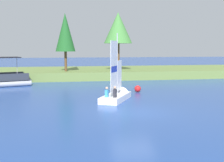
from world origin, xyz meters
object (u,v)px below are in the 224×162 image
at_px(shoreline_tree_centre, 65,32).
at_px(pontoon_boat, 0,79).
at_px(shoreline_tree_midright, 118,28).
at_px(sailboat, 118,94).
at_px(channel_buoy, 138,89).

xyz_separation_m(shoreline_tree_centre, pontoon_boat, (-6.70, -5.26, -4.93)).
bearing_deg(shoreline_tree_midright, sailboat, -101.38).
distance_m(shoreline_tree_centre, shoreline_tree_midright, 6.46).
xyz_separation_m(shoreline_tree_centre, channel_buoy, (5.81, -11.60, -5.34)).
xyz_separation_m(shoreline_tree_midright, pontoon_boat, (-13.13, -5.38, -5.52)).
bearing_deg(shoreline_tree_centre, sailboat, -77.19).
xyz_separation_m(sailboat, pontoon_boat, (-10.09, 9.68, 0.32)).
xyz_separation_m(shoreline_tree_midright, sailboat, (-3.03, -15.06, -5.84)).
distance_m(pontoon_boat, channel_buoy, 14.03).
xyz_separation_m(sailboat, channel_buoy, (2.42, 3.34, -0.09)).
bearing_deg(shoreline_tree_centre, shoreline_tree_midright, 1.16).
height_order(shoreline_tree_centre, sailboat, shoreline_tree_centre).
bearing_deg(pontoon_boat, channel_buoy, -46.04).
xyz_separation_m(shoreline_tree_midright, channel_buoy, (-0.62, -11.73, -5.93)).
bearing_deg(shoreline_tree_midright, shoreline_tree_centre, -178.84).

